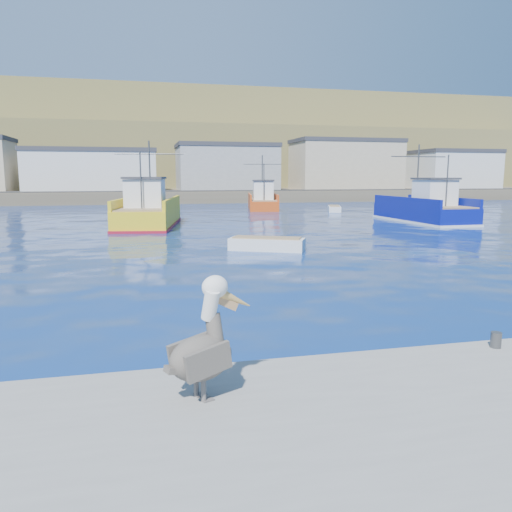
{
  "coord_description": "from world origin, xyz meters",
  "views": [
    {
      "loc": [
        -3.51,
        -11.21,
        3.72
      ],
      "look_at": [
        0.11,
        4.27,
        1.17
      ],
      "focal_mm": 35.0,
      "sensor_mm": 36.0,
      "label": 1
    }
  ],
  "objects": [
    {
      "name": "ground",
      "position": [
        0.0,
        0.0,
        0.0
      ],
      "size": [
        260.0,
        260.0,
        0.0
      ],
      "primitive_type": "plane",
      "color": "navy",
      "rests_on": "ground"
    },
    {
      "name": "dock_bollards",
      "position": [
        0.6,
        -3.4,
        0.65
      ],
      "size": [
        36.2,
        0.2,
        0.3
      ],
      "color": "#4C4C4C",
      "rests_on": "dock"
    },
    {
      "name": "far_shore",
      "position": [
        0.0,
        109.2,
        8.98
      ],
      "size": [
        200.0,
        81.0,
        24.0
      ],
      "color": "brown",
      "rests_on": "ground"
    },
    {
      "name": "trawler_yellow_b",
      "position": [
        -2.84,
        27.25,
        1.03
      ],
      "size": [
        5.58,
        11.5,
        6.48
      ],
      "color": "yellow",
      "rests_on": "ground"
    },
    {
      "name": "trawler_blue",
      "position": [
        19.37,
        25.61,
        1.0
      ],
      "size": [
        5.03,
        10.52,
        6.41
      ],
      "color": "navy",
      "rests_on": "ground"
    },
    {
      "name": "boat_orange",
      "position": [
        10.06,
        43.47,
        1.02
      ],
      "size": [
        4.53,
        8.59,
        6.06
      ],
      "color": "#C84413",
      "rests_on": "ground"
    },
    {
      "name": "skiff_mid",
      "position": [
        2.74,
        13.08,
        0.26
      ],
      "size": [
        3.97,
        2.87,
        0.82
      ],
      "color": "silver",
      "rests_on": "ground"
    },
    {
      "name": "skiff_far",
      "position": [
        16.76,
        38.73,
        0.25
      ],
      "size": [
        2.34,
        3.76,
        0.77
      ],
      "color": "silver",
      "rests_on": "ground"
    },
    {
      "name": "pelican",
      "position": [
        -2.67,
        -4.29,
        1.27
      ],
      "size": [
        1.43,
        0.92,
        1.81
      ],
      "color": "#595451",
      "rests_on": "dock"
    }
  ]
}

